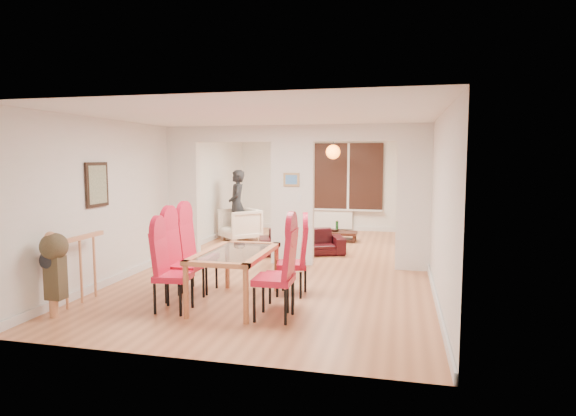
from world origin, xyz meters
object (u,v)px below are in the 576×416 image
(dining_chair_lb, at_px, (185,260))
(bowl, at_px, (335,230))
(dining_chair_rc, at_px, (292,259))
(television, at_px, (401,231))
(dining_chair_lc, at_px, (199,252))
(dining_chair_rb, at_px, (278,271))
(bottle, at_px, (337,226))
(coffee_table, at_px, (336,236))
(dining_chair_la, at_px, (173,270))
(sofa, at_px, (302,242))
(armchair, at_px, (240,224))
(dining_table, at_px, (235,277))
(dining_chair_ra, at_px, (274,272))
(person, at_px, (237,205))

(dining_chair_lb, relative_size, bowl, 5.29)
(dining_chair_rc, bearing_deg, television, 60.45)
(dining_chair_lc, bearing_deg, dining_chair_rb, -20.85)
(dining_chair_lb, height_order, bottle, dining_chair_lb)
(dining_chair_rb, xyz_separation_m, coffee_table, (0.05, 5.38, -0.39))
(dining_chair_la, height_order, sofa, dining_chair_la)
(bottle, height_order, bowl, bottle)
(dining_chair_rb, xyz_separation_m, armchair, (-2.24, 4.98, -0.12))
(bowl, bearing_deg, dining_chair_lc, -106.03)
(dining_chair_la, relative_size, dining_chair_rb, 1.08)
(dining_chair_rc, bearing_deg, dining_chair_rb, -104.40)
(dining_chair_lc, relative_size, bowl, 5.35)
(dining_table, distance_m, armchair, 5.17)
(dining_chair_ra, height_order, dining_chair_rc, dining_chair_ra)
(television, bearing_deg, dining_chair_lc, 167.02)
(dining_table, relative_size, armchair, 1.85)
(dining_chair_rc, height_order, television, dining_chair_rc)
(dining_table, xyz_separation_m, television, (2.21, 5.61, -0.11))
(dining_chair_ra, height_order, person, person)
(armchair, bearing_deg, coffee_table, 54.69)
(dining_chair_rb, relative_size, bottle, 3.79)
(television, distance_m, bottle, 1.53)
(dining_chair_ra, height_order, bottle, dining_chair_ra)
(armchair, bearing_deg, dining_chair_lb, -35.19)
(armchair, bearing_deg, bottle, 55.48)
(dining_chair_la, relative_size, armchair, 1.29)
(dining_chair_la, height_order, bowl, dining_chair_la)
(sofa, distance_m, armchair, 2.24)
(dining_chair_ra, bearing_deg, dining_chair_lb, 161.14)
(dining_chair_la, xyz_separation_m, bottle, (1.38, 5.84, -0.18))
(sofa, bearing_deg, dining_chair_rc, -100.23)
(dining_table, bearing_deg, dining_chair_lb, -178.49)
(dining_table, xyz_separation_m, bottle, (0.70, 5.35, -0.00))
(coffee_table, bearing_deg, armchair, -170.05)
(dining_chair_lc, relative_size, television, 1.33)
(dining_chair_rb, relative_size, coffee_table, 1.02)
(dining_table, height_order, dining_chair_ra, dining_chair_ra)
(television, bearing_deg, bottle, 116.81)
(dining_chair_ra, xyz_separation_m, person, (-2.40, 5.51, 0.27))
(dining_chair_la, height_order, dining_chair_lc, dining_chair_lc)
(dining_table, height_order, dining_chair_la, dining_chair_la)
(sofa, xyz_separation_m, person, (-1.92, 1.44, 0.60))
(television, bearing_deg, dining_chair_rb, -178.63)
(dining_chair_rb, xyz_separation_m, television, (1.58, 5.68, -0.25))
(armchair, xyz_separation_m, bottle, (2.32, 0.44, -0.02))
(dining_chair_ra, relative_size, bowl, 5.33)
(dining_chair_rb, height_order, bottle, dining_chair_rb)
(dining_table, relative_size, dining_chair_rc, 1.48)
(dining_chair_rc, bearing_deg, dining_chair_ra, -101.21)
(dining_chair_rc, relative_size, bottle, 3.96)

